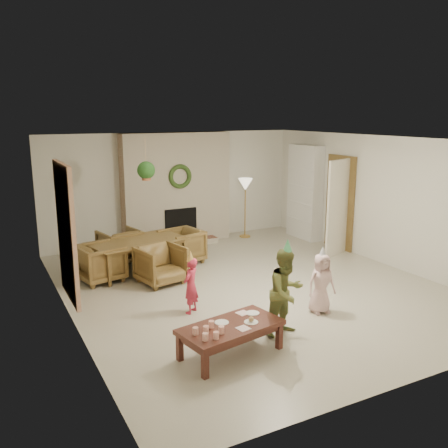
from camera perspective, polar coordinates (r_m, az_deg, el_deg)
floor at (r=8.49m, az=3.07°, el=-7.25°), size 7.00×7.00×0.00m
ceiling at (r=7.98m, az=3.29°, el=9.84°), size 7.00×7.00×0.00m
wall_back at (r=11.25m, az=-5.97°, el=4.30°), size 7.00×0.00×7.00m
wall_front at (r=5.54m, az=22.05°, el=-5.70°), size 7.00×0.00×7.00m
wall_left at (r=7.13m, az=-18.05°, el=-1.32°), size 0.00×7.00×7.00m
wall_right at (r=9.99m, az=18.16°, el=2.62°), size 0.00×7.00×7.00m
fireplace_mass at (r=11.07m, az=-5.58°, el=4.16°), size 2.50×0.40×2.50m
fireplace_hearth at (r=10.99m, az=-4.76°, el=-2.22°), size 1.60×0.30×0.12m
fireplace_firebox at (r=11.05m, az=-5.14°, el=-0.07°), size 0.75×0.12×0.75m
fireplace_wreath at (r=10.81m, az=-5.16°, el=5.57°), size 0.54×0.10×0.54m
floor_lamp_base at (r=11.75m, az=2.46°, el=-1.43°), size 0.26×0.26×0.03m
floor_lamp_post at (r=11.60m, az=2.49°, el=1.66°), size 0.03×0.03×1.27m
floor_lamp_shade at (r=11.50m, az=2.52°, el=4.66°), size 0.34×0.34×0.28m
bookshelf_carcass at (r=11.61m, az=9.47°, el=3.71°), size 0.30×1.00×2.20m
bookshelf_shelf_a at (r=11.72m, az=9.27°, el=0.57°), size 0.30×0.92×0.03m
bookshelf_shelf_b at (r=11.64m, az=9.34°, el=2.49°), size 0.30×0.92×0.03m
bookshelf_shelf_c at (r=11.58m, az=9.42°, el=4.44°), size 0.30×0.92×0.03m
bookshelf_shelf_d at (r=11.53m, az=9.49°, el=6.40°), size 0.30×0.92×0.03m
books_row_lower at (r=11.57m, az=9.66°, el=1.10°), size 0.20×0.40×0.24m
books_row_mid at (r=11.65m, az=9.14°, el=3.20°), size 0.20×0.44×0.24m
books_row_upper at (r=11.47m, az=9.66°, el=5.01°), size 0.20×0.36×0.22m
door_frame at (r=10.86m, az=13.44°, el=2.47°), size 0.05×0.86×2.04m
door_leaf at (r=10.34m, az=13.20°, el=1.85°), size 0.77×0.32×2.00m
curtain_panel at (r=7.33m, az=-18.01°, el=-0.94°), size 0.06×1.20×2.00m
dining_table at (r=9.22m, az=-9.92°, el=-3.78°), size 1.90×1.30×0.61m
dining_chair_near at (r=8.58m, az=-7.42°, el=-4.75°), size 0.86×0.87×0.68m
dining_chair_far at (r=9.87m, az=-12.10°, el=-2.57°), size 0.86×0.87×0.68m
dining_chair_left at (r=8.89m, az=-14.25°, el=-4.41°), size 0.87×0.86×0.68m
dining_chair_right at (r=9.69m, az=-4.98°, el=-2.61°), size 0.87×0.86×0.68m
hanging_plant_cord at (r=8.83m, az=-9.17°, el=7.72°), size 0.01×0.01×0.70m
hanging_plant_pot at (r=8.87m, az=-9.09°, el=5.47°), size 0.16×0.16×0.12m
hanging_plant_foliage at (r=8.86m, az=-9.12°, el=6.24°), size 0.32×0.32×0.32m
coffee_table_top at (r=6.09m, az=0.80°, el=-11.98°), size 1.37×0.86×0.06m
coffee_table_apron at (r=6.12m, az=0.79°, el=-12.56°), size 1.26×0.75×0.08m
coffee_leg_fl at (r=5.68m, az=-2.24°, el=-16.16°), size 0.08×0.08×0.33m
coffee_leg_fr at (r=6.35m, az=6.49°, el=-12.94°), size 0.08×0.08×0.33m
coffee_leg_bl at (r=6.06m, az=-5.21°, el=-14.22°), size 0.08×0.08×0.33m
coffee_leg_br at (r=6.69m, az=3.31°, el=-11.46°), size 0.08×0.08×0.33m
cup_a at (r=5.68m, az=-2.21°, el=-13.08°), size 0.08×0.08×0.09m
cup_b at (r=5.83m, az=-3.37°, el=-12.40°), size 0.08×0.08×0.09m
cup_c at (r=5.71m, az=-0.93°, el=-12.94°), size 0.08×0.08×0.09m
cup_d at (r=5.85m, az=-2.12°, el=-12.27°), size 0.08×0.08×0.09m
cup_e at (r=5.84m, az=-0.30°, el=-12.31°), size 0.08×0.08×0.09m
cup_f at (r=5.98m, az=-1.48°, el=-11.68°), size 0.08×0.08×0.09m
plate_a at (r=6.13m, az=-0.27°, el=-11.45°), size 0.21×0.21×0.01m
plate_b at (r=6.15m, az=3.20°, el=-11.39°), size 0.21×0.21×0.01m
plate_c at (r=6.41m, az=3.37°, el=-10.37°), size 0.21×0.21×0.01m
food_scoop at (r=6.14m, az=3.20°, el=-11.06°), size 0.08×0.08×0.07m
napkin_left at (r=5.98m, az=2.26°, el=-12.13°), size 0.17×0.17×0.01m
napkin_right at (r=6.40m, az=2.22°, el=-10.38°), size 0.17×0.17×0.01m
child_red at (r=7.28m, az=-3.91°, el=-7.21°), size 0.37×0.35×0.85m
party_hat_red at (r=7.13m, az=-3.96°, el=-3.74°), size 0.15×0.15×0.16m
child_plaid at (r=6.59m, az=7.30°, el=-7.93°), size 0.65×0.55×1.19m
party_hat_plaid at (r=6.39m, az=7.46°, el=-2.58°), size 0.16×0.16×0.19m
child_pink at (r=7.41m, az=11.33°, el=-6.83°), size 0.48×0.35×0.91m
party_hat_pink at (r=7.26m, az=11.50°, el=-3.17°), size 0.15×0.15×0.16m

